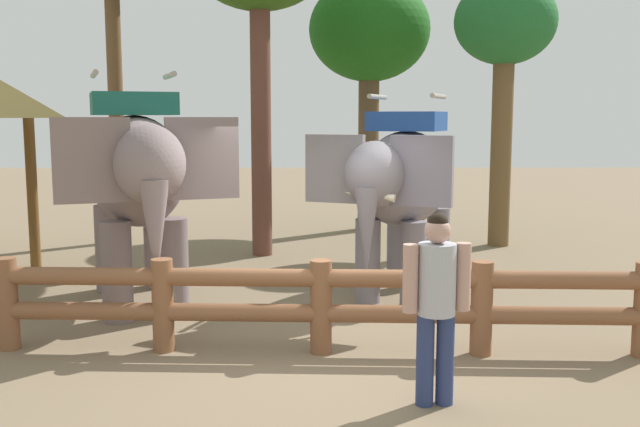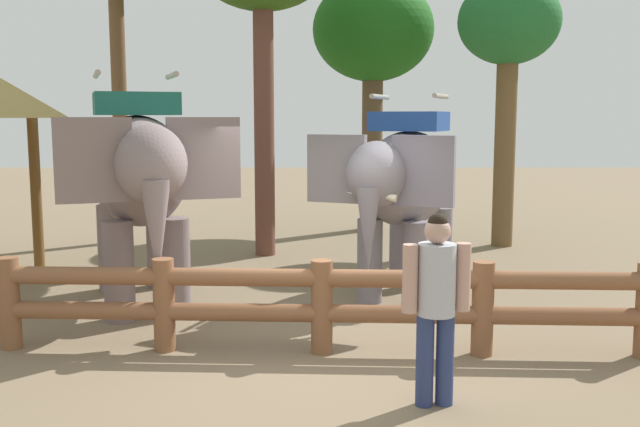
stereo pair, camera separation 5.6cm
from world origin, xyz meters
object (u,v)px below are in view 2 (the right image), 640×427
object	(u,v)px
elephant_center	(403,184)
tourist_woman_in_black	(435,296)
elephant_near_left	(138,177)
log_fence	(320,300)
tree_far_left	(507,33)
tree_deep_back	(372,35)

from	to	relation	value
elephant_center	tourist_woman_in_black	distance (m)	4.16
elephant_near_left	elephant_center	distance (m)	3.73
log_fence	tree_far_left	world-z (taller)	tree_far_left
elephant_center	tree_deep_back	size ratio (longest dim) A/B	0.61
elephant_near_left	tree_deep_back	bearing A→B (deg)	62.22
tree_deep_back	log_fence	bearing A→B (deg)	-97.56
elephant_center	tree_far_left	xyz separation A→B (m)	(2.50, 4.13, 2.60)
tree_deep_back	elephant_near_left	bearing A→B (deg)	-117.78
tourist_woman_in_black	elephant_center	bearing A→B (deg)	87.47
tree_far_left	tree_deep_back	size ratio (longest dim) A/B	0.93
log_fence	elephant_center	xyz separation A→B (m)	(1.21, 2.63, 1.05)
log_fence	tree_far_left	distance (m)	8.54
elephant_center	tourist_woman_in_black	world-z (taller)	elephant_center
elephant_center	tree_far_left	world-z (taller)	tree_far_left
log_fence	elephant_center	world-z (taller)	elephant_center
tourist_woman_in_black	tree_far_left	xyz separation A→B (m)	(2.68, 8.25, 3.24)
tourist_woman_in_black	tree_deep_back	xyz separation A→B (m)	(0.16, 10.40, 3.43)
elephant_center	tree_deep_back	xyz separation A→B (m)	(-0.02, 6.29, 2.80)
log_fence	elephant_near_left	size ratio (longest dim) A/B	1.90
log_fence	tree_deep_back	size ratio (longest dim) A/B	1.27
tourist_woman_in_black	tree_deep_back	bearing A→B (deg)	89.12
log_fence	elephant_near_left	xyz separation A→B (m)	(-2.47, 1.99, 1.20)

